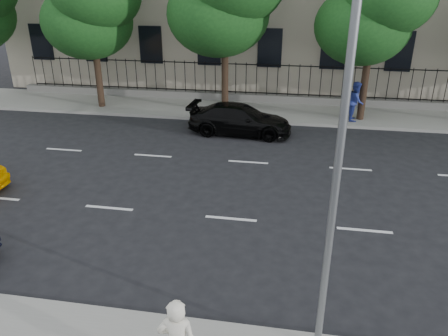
# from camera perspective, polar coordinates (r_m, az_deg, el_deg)

# --- Properties ---
(ground) EXTENTS (120.00, 120.00, 0.00)m
(ground) POSITION_cam_1_polar(r_m,az_deg,el_deg) (11.55, -1.05, -12.89)
(ground) COLOR black
(ground) RESTS_ON ground
(far_sidewalk) EXTENTS (60.00, 4.00, 0.15)m
(far_sidewalk) POSITION_cam_1_polar(r_m,az_deg,el_deg) (24.13, 5.18, 7.42)
(far_sidewalk) COLOR gray
(far_sidewalk) RESTS_ON ground
(lane_markings) EXTENTS (49.60, 4.62, 0.01)m
(lane_markings) POSITION_cam_1_polar(r_m,az_deg,el_deg) (15.56, 2.20, -2.44)
(lane_markings) COLOR silver
(lane_markings) RESTS_ON ground
(iron_fence) EXTENTS (30.00, 0.50, 2.20)m
(iron_fence) POSITION_cam_1_polar(r_m,az_deg,el_deg) (25.61, 5.56, 9.72)
(iron_fence) COLOR slate
(iron_fence) RESTS_ON far_sidewalk
(street_light) EXTENTS (0.25, 3.32, 8.05)m
(street_light) POSITION_cam_1_polar(r_m,az_deg,el_deg) (7.55, 15.25, 9.45)
(street_light) COLOR slate
(street_light) RESTS_ON near_sidewalk
(tree_d) EXTENTS (5.34, 4.94, 8.84)m
(tree_d) POSITION_cam_1_polar(r_m,az_deg,el_deg) (22.69, 19.22, 20.04)
(tree_d) COLOR #382619
(tree_d) RESTS_ON far_sidewalk
(black_sedan) EXTENTS (4.92, 2.24, 1.40)m
(black_sedan) POSITION_cam_1_polar(r_m,az_deg,el_deg) (20.56, 2.09, 6.36)
(black_sedan) COLOR black
(black_sedan) RESTS_ON ground
(pedestrian_far) EXTENTS (0.81, 1.00, 1.95)m
(pedestrian_far) POSITION_cam_1_polar(r_m,az_deg,el_deg) (22.95, 16.84, 8.34)
(pedestrian_far) COLOR navy
(pedestrian_far) RESTS_ON far_sidewalk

